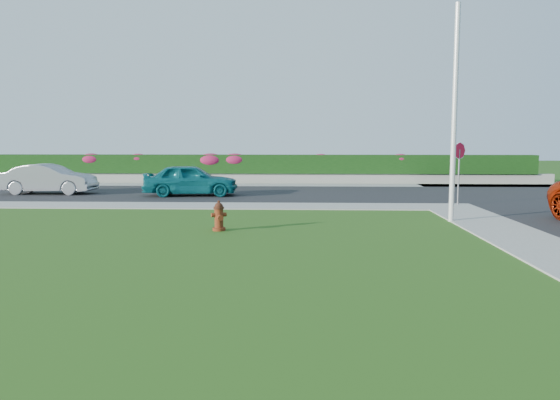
{
  "coord_description": "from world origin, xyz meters",
  "views": [
    {
      "loc": [
        1.36,
        -11.79,
        2.51
      ],
      "look_at": [
        0.78,
        3.05,
        0.9
      ],
      "focal_mm": 35.0,
      "sensor_mm": 36.0,
      "label": 1
    }
  ],
  "objects_px": {
    "fire_hydrant": "(219,216)",
    "sedan_teal": "(191,180)",
    "sedan_silver": "(49,179)",
    "stop_sign": "(459,159)",
    "utility_pole": "(454,114)"
  },
  "relations": [
    {
      "from": "sedan_teal",
      "to": "stop_sign",
      "type": "relative_size",
      "value": 1.71
    },
    {
      "from": "fire_hydrant",
      "to": "sedan_teal",
      "type": "height_order",
      "value": "sedan_teal"
    },
    {
      "from": "fire_hydrant",
      "to": "sedan_silver",
      "type": "xyz_separation_m",
      "value": [
        -9.51,
        9.98,
        0.33
      ]
    },
    {
      "from": "sedan_teal",
      "to": "sedan_silver",
      "type": "distance_m",
      "value": 6.83
    },
    {
      "from": "fire_hydrant",
      "to": "sedan_silver",
      "type": "relative_size",
      "value": 0.2
    },
    {
      "from": "fire_hydrant",
      "to": "sedan_silver",
      "type": "distance_m",
      "value": 13.79
    },
    {
      "from": "fire_hydrant",
      "to": "stop_sign",
      "type": "relative_size",
      "value": 0.34
    },
    {
      "from": "sedan_teal",
      "to": "sedan_silver",
      "type": "xyz_separation_m",
      "value": [
        -6.8,
        0.58,
        -0.02
      ]
    },
    {
      "from": "sedan_teal",
      "to": "stop_sign",
      "type": "height_order",
      "value": "stop_sign"
    },
    {
      "from": "sedan_teal",
      "to": "utility_pole",
      "type": "height_order",
      "value": "utility_pole"
    },
    {
      "from": "sedan_teal",
      "to": "stop_sign",
      "type": "distance_m",
      "value": 11.59
    },
    {
      "from": "fire_hydrant",
      "to": "sedan_teal",
      "type": "relative_size",
      "value": 0.2
    },
    {
      "from": "sedan_silver",
      "to": "utility_pole",
      "type": "height_order",
      "value": "utility_pole"
    },
    {
      "from": "stop_sign",
      "to": "utility_pole",
      "type": "bearing_deg",
      "value": -120.67
    },
    {
      "from": "sedan_silver",
      "to": "stop_sign",
      "type": "relative_size",
      "value": 1.71
    }
  ]
}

